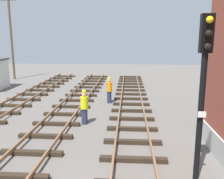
# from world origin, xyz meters

# --- Properties ---
(signal_mast) EXTENTS (0.36, 0.40, 5.14)m
(signal_mast) POSITION_xyz_m (2.97, 2.90, 3.24)
(signal_mast) COLOR black
(signal_mast) RESTS_ON ground
(utility_pole_far) EXTENTS (1.80, 0.24, 9.02)m
(utility_pole_far) POSITION_xyz_m (-12.24, 22.18, 4.70)
(utility_pole_far) COLOR brown
(utility_pole_far) RESTS_ON ground
(track_worker_foreground) EXTENTS (0.40, 0.40, 1.87)m
(track_worker_foreground) POSITION_xyz_m (-1.54, 7.84, 0.93)
(track_worker_foreground) COLOR #262D4C
(track_worker_foreground) RESTS_ON ground
(track_worker_distant) EXTENTS (0.40, 0.40, 1.87)m
(track_worker_distant) POSITION_xyz_m (-0.58, 12.30, 0.93)
(track_worker_distant) COLOR #262D4C
(track_worker_distant) RESTS_ON ground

